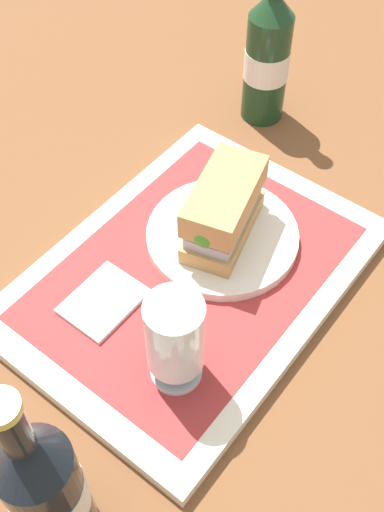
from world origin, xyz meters
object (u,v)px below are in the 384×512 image
plate (221,235)px  sandwich (221,210)px  beer_bottle (46,489)px  second_bottle (267,55)px  beer_glass (175,340)px

plate → sandwich: (0.00, 0.00, 0.05)m
beer_bottle → sandwich: bearing=-167.0°
beer_bottle → second_bottle: size_ratio=1.00×
plate → second_bottle: (-0.26, -0.11, 0.08)m
plate → second_bottle: size_ratio=0.71×
sandwich → beer_glass: beer_glass is taller
plate → second_bottle: bearing=-156.9°
beer_glass → beer_bottle: bearing=3.4°
beer_glass → second_bottle: (-0.44, -0.18, 0.01)m
plate → beer_glass: 0.20m
plate → beer_bottle: (0.36, 0.08, 0.08)m
plate → sandwich: size_ratio=1.33×
sandwich → second_bottle: size_ratio=0.54×
sandwich → beer_glass: bearing=6.6°
second_bottle → plate: bearing=23.1°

